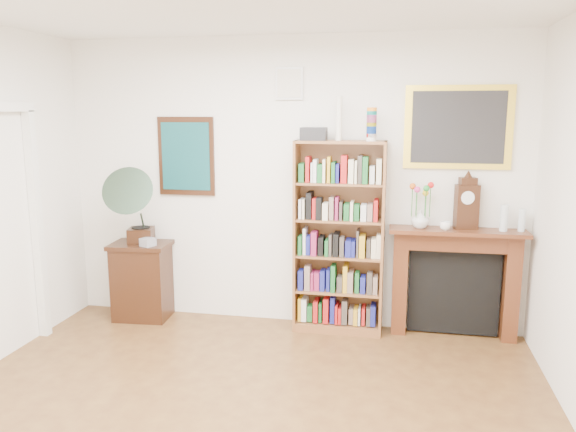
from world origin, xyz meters
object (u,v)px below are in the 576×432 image
object	(u,v)px
gramophone	(133,201)
bookshelf	(339,227)
bottle_left	(504,218)
bottle_right	(522,220)
flower_vase	(420,219)
side_cabinet	(142,281)
mantel_clock	(467,204)
fireplace	(455,274)
teacup	(445,226)
cd_stack	(148,242)

from	to	relation	value
gramophone	bookshelf	bearing A→B (deg)	-9.60
bottle_left	bottle_right	bearing A→B (deg)	8.16
bookshelf	flower_vase	bearing A→B (deg)	2.06
side_cabinet	flower_vase	bearing A→B (deg)	-2.27
mantel_clock	flower_vase	bearing A→B (deg)	173.29
flower_vase	bottle_left	size ratio (longest dim) A/B	0.69
side_cabinet	mantel_clock	xyz separation A→B (m)	(3.14, 0.13, 0.87)
fireplace	gramophone	distance (m)	3.15
bottle_right	fireplace	bearing A→B (deg)	177.51
mantel_clock	teacup	bearing A→B (deg)	-168.00
flower_vase	teacup	size ratio (longest dim) A/B	1.68
gramophone	cd_stack	size ratio (longest dim) A/B	6.54
teacup	bottle_left	bearing A→B (deg)	5.73
fireplace	bottle_left	bearing A→B (deg)	-7.46
side_cabinet	flower_vase	xyz separation A→B (m)	(2.74, 0.08, 0.73)
bookshelf	teacup	size ratio (longest dim) A/B	21.31
bookshelf	cd_stack	world-z (taller)	bookshelf
fireplace	cd_stack	world-z (taller)	fireplace
cd_stack	bottle_right	bearing A→B (deg)	3.57
side_cabinet	flower_vase	distance (m)	2.83
mantel_clock	flower_vase	xyz separation A→B (m)	(-0.41, -0.04, -0.14)
flower_vase	bottle_left	world-z (taller)	bottle_left
gramophone	flower_vase	world-z (taller)	gramophone
bookshelf	teacup	distance (m)	0.96
bookshelf	side_cabinet	world-z (taller)	bookshelf
bookshelf	fireplace	world-z (taller)	bookshelf
teacup	bottle_right	xyz separation A→B (m)	(0.66, 0.07, 0.06)
mantel_clock	bottle_left	bearing A→B (deg)	-19.19
bookshelf	side_cabinet	bearing A→B (deg)	-178.03
cd_stack	bottle_right	distance (m)	3.51
gramophone	flower_vase	bearing A→B (deg)	-10.28
cd_stack	flower_vase	bearing A→B (deg)	4.08
side_cabinet	mantel_clock	bearing A→B (deg)	-1.68
bottle_left	bottle_right	xyz separation A→B (m)	(0.16, 0.02, -0.02)
bookshelf	flower_vase	distance (m)	0.75
fireplace	flower_vase	distance (m)	0.62
flower_vase	bookshelf	bearing A→B (deg)	-178.22
fireplace	mantel_clock	distance (m)	0.66
fireplace	bottle_right	xyz separation A→B (m)	(0.55, -0.02, 0.53)
bookshelf	bottle_right	size ratio (longest dim) A/B	10.53
bookshelf	cd_stack	bearing A→B (deg)	-174.73
bookshelf	cd_stack	size ratio (longest dim) A/B	17.55
flower_vase	bottle_left	xyz separation A→B (m)	(0.73, 0.01, 0.04)
gramophone	side_cabinet	bearing A→B (deg)	72.45
side_cabinet	cd_stack	distance (m)	0.47
bookshelf	bottle_right	world-z (taller)	bookshelf
side_cabinet	mantel_clock	distance (m)	3.26
cd_stack	fireplace	bearing A→B (deg)	4.69
side_cabinet	cd_stack	bearing A→B (deg)	-42.12
bookshelf	bottle_left	size ratio (longest dim) A/B	8.78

